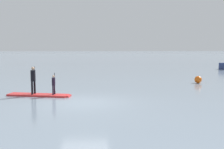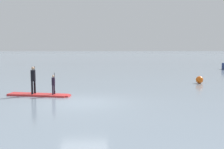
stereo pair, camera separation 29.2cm
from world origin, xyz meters
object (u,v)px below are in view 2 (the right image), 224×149
at_px(paddleboard_near, 39,95).
at_px(mooring_buoy_mid, 199,80).
at_px(paddler_adult, 33,78).
at_px(paddler_child_solo, 53,84).

bearing_deg(paddleboard_near, mooring_buoy_mid, 21.85).
xyz_separation_m(paddler_adult, mooring_buoy_mid, (11.62, 4.44, -0.73)).
bearing_deg(paddleboard_near, paddler_adult, 165.06).
xyz_separation_m(paddler_adult, paddler_child_solo, (1.20, -0.29, -0.28)).
distance_m(paddler_adult, mooring_buoy_mid, 12.46).
bearing_deg(mooring_buoy_mid, paddler_adult, -159.09).
xyz_separation_m(paddler_child_solo, mooring_buoy_mid, (10.42, 4.73, -0.46)).
height_order(paddler_adult, mooring_buoy_mid, paddler_adult).
bearing_deg(paddler_adult, paddleboard_near, -14.94).
bearing_deg(paddler_adult, paddler_child_solo, -13.60).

